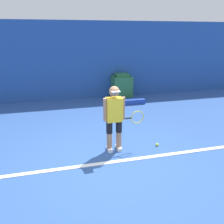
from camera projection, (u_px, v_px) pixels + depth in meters
name	position (u px, v px, depth m)	size (l,w,h in m)	color
ground_plane	(110.00, 161.00, 4.59)	(24.00, 24.00, 0.00)	#2D5193
back_wall	(82.00, 61.00, 8.56)	(24.00, 0.10, 2.98)	#234C99
court_baseline	(111.00, 162.00, 4.52)	(21.60, 0.10, 0.01)	white
tennis_player	(115.00, 116.00, 4.74)	(0.94, 0.29, 1.50)	#A37556
tennis_ball	(157.00, 145.00, 5.18)	(0.07, 0.07, 0.07)	#D1E533
covered_chair	(122.00, 87.00, 8.83)	(0.75, 0.69, 1.02)	#28663D
equipment_bag	(134.00, 101.00, 8.28)	(0.82, 0.32, 0.18)	#1E3D99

